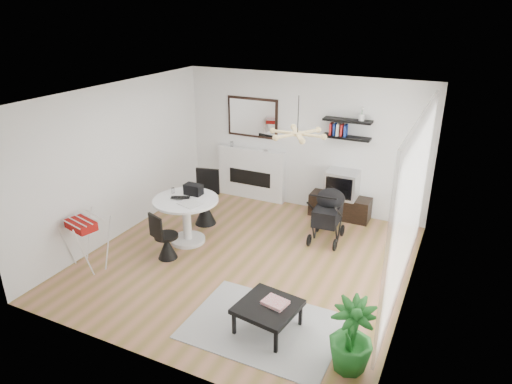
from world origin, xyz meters
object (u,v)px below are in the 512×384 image
at_px(drying_rack, 87,242).
at_px(coffee_table, 268,308).
at_px(tv_console, 340,207).
at_px(potted_plant, 351,336).
at_px(fireplace, 251,168).
at_px(crt_tv, 342,184).
at_px(dining_table, 186,214).
at_px(stroller, 328,217).

bearing_deg(drying_rack, coffee_table, 11.06).
bearing_deg(tv_console, drying_rack, -131.12).
relative_size(drying_rack, potted_plant, 0.94).
bearing_deg(tv_console, coffee_table, -88.19).
distance_m(fireplace, crt_tv, 2.02).
xyz_separation_m(crt_tv, coffee_table, (0.10, -3.70, -0.36)).
distance_m(drying_rack, coffee_table, 3.21).
xyz_separation_m(drying_rack, coffee_table, (3.20, -0.17, -0.11)).
bearing_deg(dining_table, coffee_table, -34.65).
height_order(fireplace, stroller, fireplace).
bearing_deg(crt_tv, dining_table, -135.05).
height_order(crt_tv, coffee_table, crt_tv).
distance_m(crt_tv, potted_plant, 4.09).
height_order(dining_table, coffee_table, dining_table).
bearing_deg(tv_console, dining_table, -134.79).
bearing_deg(fireplace, dining_table, -93.26).
bearing_deg(potted_plant, coffee_table, 169.88).
height_order(drying_rack, potted_plant, potted_plant).
height_order(stroller, coffee_table, stroller).
height_order(dining_table, potted_plant, potted_plant).
relative_size(fireplace, stroller, 2.12).
xyz_separation_m(tv_console, potted_plant, (1.23, -3.90, 0.23)).
bearing_deg(potted_plant, crt_tv, 107.34).
xyz_separation_m(stroller, potted_plant, (1.18, -2.92, 0.02)).
relative_size(crt_tv, stroller, 0.59).
height_order(drying_rack, coffee_table, drying_rack).
bearing_deg(crt_tv, fireplace, 175.97).
bearing_deg(tv_console, fireplace, 176.03).
height_order(dining_table, drying_rack, drying_rack).
relative_size(tv_console, dining_table, 1.05).
distance_m(dining_table, coffee_table, 2.74).
height_order(tv_console, dining_table, dining_table).
bearing_deg(potted_plant, dining_table, 152.48).
bearing_deg(fireplace, drying_rack, -106.40).
height_order(dining_table, stroller, stroller).
height_order(crt_tv, dining_table, crt_tv).
bearing_deg(dining_table, drying_rack, -124.50).
bearing_deg(drying_rack, tv_console, 63.02).
distance_m(tv_console, coffee_table, 3.71).
distance_m(tv_console, crt_tv, 0.48).
distance_m(drying_rack, stroller, 4.04).
xyz_separation_m(crt_tv, stroller, (0.03, -0.98, -0.26)).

